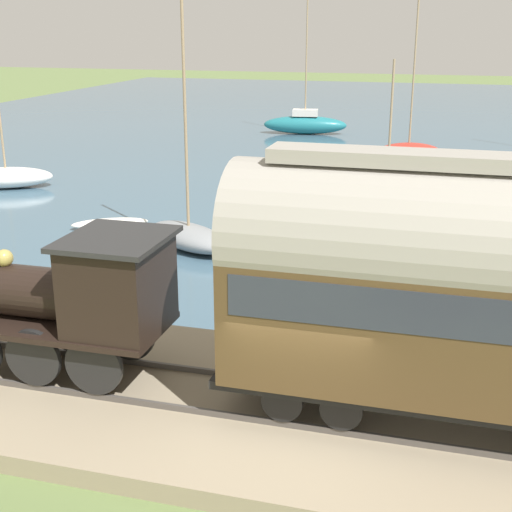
{
  "coord_description": "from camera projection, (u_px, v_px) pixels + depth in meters",
  "views": [
    {
      "loc": [
        -11.08,
        -2.24,
        7.34
      ],
      "look_at": [
        4.96,
        2.21,
        1.87
      ],
      "focal_mm": 50.0,
      "sensor_mm": 36.0,
      "label": 1
    }
  ],
  "objects": [
    {
      "name": "rail_embankment",
      "position": [
        308.0,
        416.0,
        13.6
      ],
      "size": [
        5.88,
        56.0,
        0.49
      ],
      "color": "gray",
      "rests_on": "ground"
    },
    {
      "name": "passenger_coach",
      "position": [
        467.0,
        284.0,
        12.0
      ],
      "size": [
        2.51,
        8.54,
        4.86
      ],
      "color": "black",
      "rests_on": "rail_embankment"
    },
    {
      "name": "sailboat_white",
      "position": [
        6.0,
        177.0,
        33.07
      ],
      "size": [
        3.31,
        4.55,
        6.26
      ],
      "rotation": [
        0.0,
        0.0,
        0.42
      ],
      "color": "white",
      "rests_on": "harbor_water"
    },
    {
      "name": "sailboat_navy",
      "position": [
        387.0,
        184.0,
        30.58
      ],
      "size": [
        3.8,
        5.55,
        5.92
      ],
      "rotation": [
        0.0,
        0.0,
        0.47
      ],
      "color": "#192347",
      "rests_on": "harbor_water"
    },
    {
      "name": "ground_plane",
      "position": [
        300.0,
        445.0,
        13.0
      ],
      "size": [
        200.0,
        200.0,
        0.0
      ],
      "primitive_type": "plane",
      "color": "#607542"
    },
    {
      "name": "steam_locomotive",
      "position": [
        69.0,
        294.0,
        14.22
      ],
      "size": [
        2.14,
        5.38,
        3.41
      ],
      "color": "black",
      "rests_on": "rail_embankment"
    },
    {
      "name": "sailboat_gray",
      "position": [
        189.0,
        235.0,
        24.16
      ],
      "size": [
        3.39,
        4.11,
        9.18
      ],
      "rotation": [
        0.0,
        0.0,
        -0.56
      ],
      "color": "gray",
      "rests_on": "harbor_water"
    },
    {
      "name": "harbor_water",
      "position": [
        424.0,
        126.0,
        53.24
      ],
      "size": [
        80.0,
        80.0,
        0.01
      ],
      "color": "#426075",
      "rests_on": "ground"
    },
    {
      "name": "sailboat_teal",
      "position": [
        305.0,
        124.0,
        49.03
      ],
      "size": [
        2.35,
        5.87,
        9.68
      ],
      "rotation": [
        0.0,
        0.0,
        0.14
      ],
      "color": "#1E707A",
      "rests_on": "harbor_water"
    },
    {
      "name": "sailboat_red",
      "position": [
        409.0,
        152.0,
        38.68
      ],
      "size": [
        2.48,
        3.91,
        9.26
      ],
      "rotation": [
        0.0,
        0.0,
        0.27
      ],
      "color": "#B72D23",
      "rests_on": "harbor_water"
    },
    {
      "name": "rowboat_far_out",
      "position": [
        110.0,
        223.0,
        26.66
      ],
      "size": [
        2.13,
        2.9,
        0.36
      ],
      "rotation": [
        0.0,
        0.0,
        0.51
      ],
      "color": "silver",
      "rests_on": "harbor_water"
    }
  ]
}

